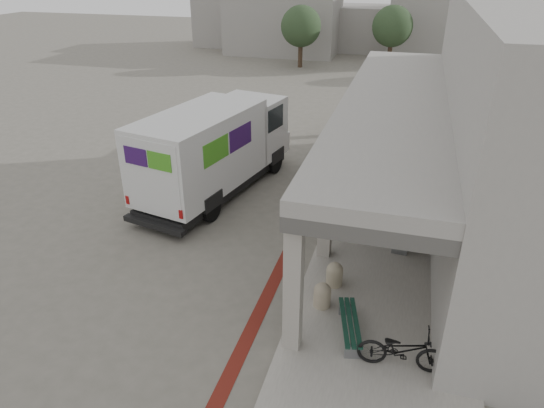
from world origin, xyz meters
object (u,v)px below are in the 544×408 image
(bench, at_px, (350,325))
(fedex_truck, at_px, (216,148))
(utility_cabinet, at_px, (402,235))
(bicycle_black, at_px, (402,350))

(bench, bearing_deg, fedex_truck, 117.99)
(fedex_truck, bearing_deg, utility_cabinet, -8.63)
(fedex_truck, relative_size, bicycle_black, 4.33)
(utility_cabinet, bearing_deg, bench, -98.96)
(fedex_truck, height_order, utility_cabinet, fedex_truck)
(fedex_truck, bearing_deg, bicycle_black, -34.39)
(utility_cabinet, bearing_deg, bicycle_black, -83.23)
(fedex_truck, distance_m, utility_cabinet, 7.54)
(bench, height_order, utility_cabinet, utility_cabinet)
(fedex_truck, height_order, bicycle_black, fedex_truck)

